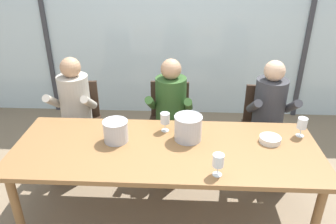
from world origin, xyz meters
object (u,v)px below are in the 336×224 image
at_px(person_charcoal_jacket, 271,112).
at_px(wine_glass_near_bucket, 302,124).
at_px(chair_near_curtain, 79,116).
at_px(person_olive_shirt, 170,109).
at_px(ice_bucket_primary, 116,131).
at_px(chair_center, 264,121).
at_px(person_beige_jumper, 73,107).
at_px(dining_table, 166,154).
at_px(tasting_bowl, 270,139).
at_px(chair_left_of_center, 169,117).
at_px(ice_bucket_secondary, 188,127).
at_px(wine_glass_by_left_taster, 165,119).
at_px(wine_glass_center_pour, 218,161).

height_order(person_charcoal_jacket, wine_glass_near_bucket, person_charcoal_jacket).
bearing_deg(chair_near_curtain, person_charcoal_jacket, -10.88).
distance_m(person_olive_shirt, ice_bucket_primary, 0.80).
relative_size(chair_center, wine_glass_near_bucket, 5.16).
bearing_deg(person_olive_shirt, person_beige_jumper, -176.59).
bearing_deg(ice_bucket_primary, wine_glass_near_bucket, 5.73).
bearing_deg(ice_bucket_primary, dining_table, -10.94).
xyz_separation_m(person_beige_jumper, tasting_bowl, (1.89, -0.62, 0.04)).
height_order(chair_near_curtain, wine_glass_near_bucket, chair_near_curtain).
height_order(chair_near_curtain, chair_left_of_center, same).
relative_size(ice_bucket_secondary, tasting_bowl, 1.34).
bearing_deg(person_beige_jumper, ice_bucket_primary, -47.45).
relative_size(dining_table, wine_glass_by_left_taster, 14.61).
bearing_deg(ice_bucket_primary, person_beige_jumper, 131.56).
xyz_separation_m(person_beige_jumper, ice_bucket_secondary, (1.20, -0.60, 0.13)).
distance_m(dining_table, tasting_bowl, 0.89).
xyz_separation_m(person_charcoal_jacket, wine_glass_near_bucket, (0.14, -0.50, 0.14)).
distance_m(person_olive_shirt, wine_glass_by_left_taster, 0.49).
relative_size(chair_left_of_center, wine_glass_by_left_taster, 5.16).
distance_m(dining_table, person_beige_jumper, 1.26).
relative_size(person_beige_jumper, tasting_bowl, 6.80).
bearing_deg(wine_glass_near_bucket, person_charcoal_jacket, 105.12).
distance_m(chair_left_of_center, person_beige_jumper, 1.02).
height_order(person_olive_shirt, wine_glass_near_bucket, person_olive_shirt).
bearing_deg(person_olive_shirt, tasting_bowl, -31.75).
relative_size(chair_left_of_center, person_olive_shirt, 0.74).
bearing_deg(wine_glass_center_pour, ice_bucket_primary, 152.43).
xyz_separation_m(ice_bucket_secondary, wine_glass_center_pour, (0.21, -0.49, 0.00)).
bearing_deg(chair_near_curtain, wine_glass_near_bucket, -23.41).
relative_size(chair_center, ice_bucket_primary, 4.18).
relative_size(chair_near_curtain, tasting_bowl, 5.01).
bearing_deg(wine_glass_by_left_taster, dining_table, -85.32).
bearing_deg(chair_near_curtain, dining_table, -48.14).
xyz_separation_m(person_beige_jumper, wine_glass_near_bucket, (2.18, -0.50, 0.14)).
bearing_deg(dining_table, chair_left_of_center, 91.16).
relative_size(person_charcoal_jacket, wine_glass_by_left_taster, 7.00).
relative_size(chair_left_of_center, chair_center, 1.00).
xyz_separation_m(chair_near_curtain, wine_glass_near_bucket, (2.17, -0.63, 0.31)).
distance_m(wine_glass_by_left_taster, wine_glass_near_bucket, 1.19).
xyz_separation_m(wine_glass_near_bucket, wine_glass_center_pour, (-0.77, -0.59, 0.00)).
bearing_deg(chair_near_curtain, person_olive_shirt, -14.49).
height_order(person_beige_jumper, tasting_bowl, person_beige_jumper).
relative_size(chair_near_curtain, wine_glass_center_pour, 5.16).
xyz_separation_m(dining_table, person_olive_shirt, (0.00, 0.74, 0.04)).
xyz_separation_m(chair_center, ice_bucket_secondary, (-0.82, -0.71, 0.31)).
distance_m(chair_near_curtain, wine_glass_by_left_taster, 1.19).
bearing_deg(tasting_bowl, ice_bucket_primary, -178.13).
bearing_deg(wine_glass_center_pour, wine_glass_by_left_taster, 123.81).
relative_size(person_charcoal_jacket, wine_glass_near_bucket, 7.00).
bearing_deg(chair_center, wine_glass_center_pour, -113.15).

